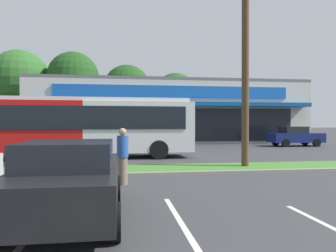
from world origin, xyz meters
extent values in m
cube|color=#427A2D|center=(0.00, 14.00, 0.06)|extent=(56.00, 2.20, 0.12)
cube|color=gray|center=(0.00, 12.78, 0.06)|extent=(56.00, 0.24, 0.12)
cube|color=silver|center=(-2.82, 6.57, 0.00)|extent=(0.12, 4.80, 0.01)
cube|color=silver|center=(-0.14, 6.66, 0.00)|extent=(0.12, 4.80, 0.01)
cube|color=beige|center=(3.63, 36.91, 2.89)|extent=(26.53, 13.63, 5.77)
cube|color=black|center=(3.63, 30.06, 1.73)|extent=(22.28, 0.08, 3.00)
cube|color=#0F4C8C|center=(3.63, 29.40, 3.58)|extent=(24.93, 1.40, 0.35)
cube|color=#1959AD|center=(3.63, 30.02, 4.73)|extent=(21.22, 0.16, 1.04)
cube|color=slate|center=(3.63, 36.91, 5.92)|extent=(26.53, 13.63, 0.30)
cylinder|color=#473323|center=(-14.20, 46.19, 2.30)|extent=(0.44, 0.44, 4.60)
sphere|color=#2D6026|center=(-14.20, 46.19, 7.51)|extent=(7.78, 7.78, 7.78)
cylinder|color=#473323|center=(-7.26, 45.05, 2.68)|extent=(0.44, 0.44, 5.35)
sphere|color=#1E4719|center=(-7.26, 45.05, 7.83)|extent=(6.62, 6.62, 6.62)
cylinder|color=#473323|center=(-0.28, 46.62, 2.09)|extent=(0.44, 0.44, 4.18)
sphere|color=#1E4719|center=(-0.28, 46.62, 6.64)|extent=(6.54, 6.54, 6.54)
cylinder|color=#473323|center=(6.27, 44.98, 1.90)|extent=(0.44, 0.44, 3.80)
sphere|color=#23511E|center=(6.27, 44.98, 5.90)|extent=(5.60, 5.60, 5.60)
cylinder|color=#4C3826|center=(3.89, 13.98, 5.02)|extent=(0.30, 0.30, 10.04)
cube|color=#B71414|center=(-6.72, 19.03, 1.70)|extent=(7.16, 2.72, 2.70)
cube|color=silver|center=(-0.26, 19.18, 1.70)|extent=(5.87, 2.69, 2.70)
cube|color=silver|center=(-3.81, 19.10, 3.15)|extent=(12.45, 2.58, 0.20)
cube|color=black|center=(-3.78, 17.80, 2.19)|extent=(11.88, 0.34, 1.19)
cube|color=black|center=(2.68, 19.25, 2.02)|extent=(0.11, 2.17, 1.51)
cylinder|color=black|center=(0.68, 20.38, 0.50)|extent=(1.01, 0.32, 1.00)
cylinder|color=black|center=(0.74, 18.03, 0.50)|extent=(1.01, 0.32, 1.00)
cylinder|color=black|center=(-4.81, 20.25, 0.50)|extent=(1.01, 0.32, 1.00)
cylinder|color=black|center=(-4.75, 17.90, 0.50)|extent=(1.01, 0.32, 1.00)
cube|color=silver|center=(-4.04, 24.06, 0.66)|extent=(4.78, 1.80, 0.67)
cube|color=black|center=(-3.81, 24.06, 1.21)|extent=(2.15, 1.58, 0.44)
cylinder|color=black|center=(-5.53, 23.21, 0.32)|extent=(0.64, 0.22, 0.64)
cylinder|color=black|center=(-5.53, 24.91, 0.32)|extent=(0.64, 0.22, 0.64)
cylinder|color=black|center=(-2.56, 23.21, 0.32)|extent=(0.64, 0.22, 0.64)
cylinder|color=black|center=(-2.56, 24.91, 0.32)|extent=(0.64, 0.22, 0.64)
cube|color=navy|center=(12.99, 25.98, 0.70)|extent=(4.28, 1.78, 0.76)
cube|color=black|center=(12.77, 25.98, 1.35)|extent=(1.93, 1.57, 0.53)
cylinder|color=black|center=(14.32, 26.83, 0.32)|extent=(0.64, 0.22, 0.64)
cylinder|color=black|center=(14.32, 25.14, 0.32)|extent=(0.64, 0.22, 0.64)
cylinder|color=black|center=(11.66, 26.83, 0.32)|extent=(0.64, 0.22, 0.64)
cylinder|color=black|center=(11.66, 25.14, 0.32)|extent=(0.64, 0.22, 0.64)
cube|color=black|center=(1.02, 25.96, 0.71)|extent=(4.25, 1.72, 0.77)
cube|color=black|center=(0.80, 25.96, 1.34)|extent=(1.91, 1.52, 0.49)
cylinder|color=black|center=(2.33, 26.77, 0.32)|extent=(0.64, 0.22, 0.64)
cylinder|color=black|center=(2.33, 25.14, 0.32)|extent=(0.64, 0.22, 0.64)
cylinder|color=black|center=(-0.30, 26.77, 0.32)|extent=(0.64, 0.22, 0.64)
cylinder|color=black|center=(-0.30, 25.14, 0.32)|extent=(0.64, 0.22, 0.64)
cube|color=black|center=(-2.28, 7.61, 0.69)|extent=(1.87, 4.41, 0.74)
cube|color=black|center=(-2.28, 7.39, 1.31)|extent=(1.65, 1.98, 0.50)
cylinder|color=black|center=(-3.17, 8.97, 0.32)|extent=(0.22, 0.64, 0.64)
cylinder|color=black|center=(-1.39, 8.97, 0.32)|extent=(0.22, 0.64, 0.64)
cylinder|color=black|center=(-1.39, 6.24, 0.32)|extent=(0.22, 0.64, 0.64)
cylinder|color=#726651|center=(-1.21, 11.17, 0.43)|extent=(0.30, 0.30, 0.85)
cylinder|color=#264C99|center=(-1.21, 11.17, 1.19)|extent=(0.35, 0.35, 0.67)
sphere|color=tan|center=(-1.21, 11.17, 1.64)|extent=(0.23, 0.23, 0.23)
camera|label=1|loc=(-1.30, 0.88, 1.92)|focal=35.17mm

